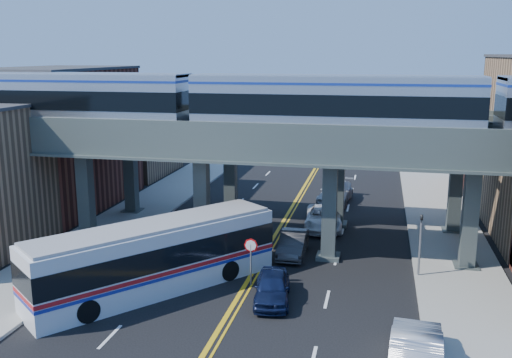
# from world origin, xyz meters

# --- Properties ---
(ground) EXTENTS (120.00, 120.00, 0.00)m
(ground) POSITION_xyz_m (0.00, 0.00, 0.00)
(ground) COLOR black
(ground) RESTS_ON ground
(sidewalk_west) EXTENTS (5.00, 70.00, 0.16)m
(sidewalk_west) POSITION_xyz_m (-11.50, 10.00, 0.08)
(sidewalk_west) COLOR gray
(sidewalk_west) RESTS_ON ground
(sidewalk_east) EXTENTS (5.00, 70.00, 0.16)m
(sidewalk_east) POSITION_xyz_m (11.50, 10.00, 0.08)
(sidewalk_east) COLOR gray
(sidewalk_east) RESTS_ON ground
(building_west_b) EXTENTS (8.00, 14.00, 11.00)m
(building_west_b) POSITION_xyz_m (-18.50, 16.00, 5.50)
(building_west_b) COLOR brown
(building_west_b) RESTS_ON ground
(building_west_c) EXTENTS (8.00, 10.00, 8.00)m
(building_west_c) POSITION_xyz_m (-18.50, 29.00, 4.00)
(building_west_c) COLOR #946D4D
(building_west_c) RESTS_ON ground
(elevated_viaduct_near) EXTENTS (52.00, 3.60, 7.40)m
(elevated_viaduct_near) POSITION_xyz_m (0.00, 8.00, 6.47)
(elevated_viaduct_near) COLOR #3B4543
(elevated_viaduct_near) RESTS_ON ground
(elevated_viaduct_far) EXTENTS (52.00, 3.60, 7.40)m
(elevated_viaduct_far) POSITION_xyz_m (0.00, 15.00, 6.47)
(elevated_viaduct_far) COLOR #3B4543
(elevated_viaduct_far) RESTS_ON ground
(transit_train) EXTENTS (50.82, 3.19, 3.72)m
(transit_train) POSITION_xyz_m (4.05, 8.00, 9.41)
(transit_train) COLOR black
(transit_train) RESTS_ON elevated_viaduct_near
(stop_sign) EXTENTS (0.76, 0.09, 2.63)m
(stop_sign) POSITION_xyz_m (0.30, 3.00, 1.76)
(stop_sign) COLOR slate
(stop_sign) RESTS_ON ground
(traffic_signal) EXTENTS (0.15, 0.18, 4.10)m
(traffic_signal) POSITION_xyz_m (9.20, 6.00, 2.30)
(traffic_signal) COLOR slate
(traffic_signal) RESTS_ON ground
(transit_bus) EXTENTS (10.87, 12.42, 3.49)m
(transit_bus) POSITION_xyz_m (-4.46, 1.30, 1.80)
(transit_bus) COLOR silver
(transit_bus) RESTS_ON ground
(car_lane_a) EXTENTS (2.32, 4.53, 1.47)m
(car_lane_a) POSITION_xyz_m (1.80, 1.24, 0.74)
(car_lane_a) COLOR #0F1838
(car_lane_a) RESTS_ON ground
(car_lane_b) EXTENTS (1.66, 4.51, 1.48)m
(car_lane_b) POSITION_xyz_m (1.80, 8.15, 0.74)
(car_lane_b) COLOR #302F32
(car_lane_b) RESTS_ON ground
(car_lane_c) EXTENTS (2.99, 5.72, 1.54)m
(car_lane_c) POSITION_xyz_m (3.09, 14.13, 0.77)
(car_lane_c) COLOR white
(car_lane_c) RESTS_ON ground
(car_lane_d) EXTENTS (2.95, 6.06, 1.70)m
(car_lane_d) POSITION_xyz_m (3.34, 21.58, 0.85)
(car_lane_d) COLOR #A3A3A7
(car_lane_d) RESTS_ON ground
(car_parked_curb) EXTENTS (2.33, 5.71, 1.84)m
(car_parked_curb) POSITION_xyz_m (8.50, -4.16, 0.92)
(car_parked_curb) COLOR #B4B4B9
(car_parked_curb) RESTS_ON ground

